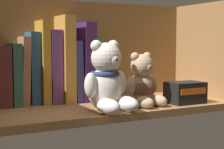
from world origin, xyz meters
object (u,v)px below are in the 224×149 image
(book_4, at_px, (22,71))
(book_7, at_px, (51,66))
(book_3, at_px, (13,74))
(book_5, at_px, (32,68))
(book_8, at_px, (62,59))
(book_6, at_px, (41,62))
(book_10, at_px, (81,62))
(book_2, at_px, (2,76))
(book_9, at_px, (72,71))
(book_11, at_px, (91,68))
(small_product_box, at_px, (185,93))
(teddy_bear_larger, at_px, (107,81))
(teddy_bear_smaller, at_px, (142,85))

(book_4, xyz_separation_m, book_7, (0.08, 0.00, 0.01))
(book_3, distance_m, book_5, 0.05)
(book_4, distance_m, book_8, 0.12)
(book_6, bearing_deg, book_8, 0.00)
(book_3, xyz_separation_m, book_5, (0.05, 0.00, 0.02))
(book_4, bearing_deg, book_6, 0.00)
(book_10, bearing_deg, book_4, 180.00)
(book_8, bearing_deg, book_7, 180.00)
(book_2, height_order, book_8, book_8)
(book_9, relative_size, book_11, 0.93)
(book_2, xyz_separation_m, book_9, (0.20, 0.00, 0.01))
(book_8, bearing_deg, book_10, 0.00)
(book_7, relative_size, book_11, 1.09)
(small_product_box, bearing_deg, book_7, 148.17)
(book_3, xyz_separation_m, book_11, (0.24, 0.00, 0.01))
(book_4, height_order, book_6, book_6)
(book_10, bearing_deg, small_product_box, -41.17)
(book_3, bearing_deg, book_6, 0.00)
(book_5, distance_m, book_10, 0.15)
(teddy_bear_larger, xyz_separation_m, teddy_bear_smaller, (0.12, 0.02, -0.02))
(book_4, distance_m, book_7, 0.08)
(book_6, relative_size, book_11, 1.23)
(book_8, distance_m, small_product_box, 0.37)
(book_4, height_order, small_product_box, book_4)
(book_3, xyz_separation_m, book_10, (0.20, 0.00, 0.03))
(book_11, relative_size, teddy_bear_smaller, 1.31)
(book_4, height_order, book_7, book_7)
(book_7, xyz_separation_m, book_8, (0.03, 0.00, 0.02))
(book_7, distance_m, teddy_bear_larger, 0.22)
(book_3, bearing_deg, book_2, 180.00)
(small_product_box, bearing_deg, book_11, 134.38)
(book_3, bearing_deg, book_11, 0.00)
(book_6, height_order, small_product_box, book_6)
(book_2, bearing_deg, book_6, 0.00)
(book_3, xyz_separation_m, teddy_bear_smaller, (0.31, -0.18, -0.03))
(book_8, bearing_deg, book_5, 180.00)
(book_3, height_order, teddy_bear_larger, teddy_bear_larger)
(book_6, bearing_deg, book_11, 0.00)
(book_8, height_order, book_10, book_8)
(book_3, bearing_deg, small_product_box, -25.01)
(book_5, distance_m, book_11, 0.18)
(book_11, bearing_deg, book_6, 180.00)
(book_11, bearing_deg, book_9, 180.00)
(book_3, relative_size, small_product_box, 1.65)
(book_11, bearing_deg, book_5, 180.00)
(book_3, xyz_separation_m, book_9, (0.17, 0.00, 0.00))
(teddy_bear_larger, relative_size, teddy_bear_smaller, 1.22)
(book_2, bearing_deg, book_10, 0.00)
(book_2, relative_size, book_7, 0.78)
(book_2, bearing_deg, book_4, 0.00)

